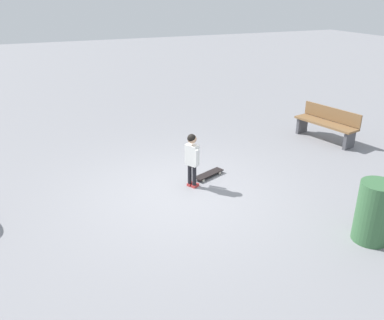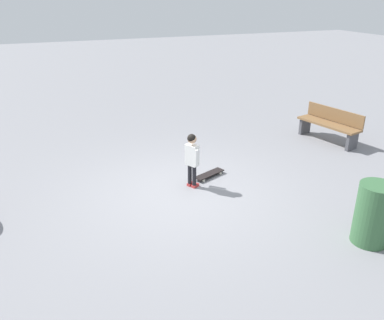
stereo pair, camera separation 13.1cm
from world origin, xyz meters
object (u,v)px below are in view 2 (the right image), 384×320
Objects in this scene: child_person at (192,155)px; street_bench at (330,124)px; trash_bin at (373,214)px; skateboard at (209,174)px.

street_bench is (1.07, -4.06, -0.23)m from child_person.
street_bench is 1.77× the size of trash_bin.
child_person is 1.13× the size of trash_bin.
trash_bin is at bearing 148.32° from street_bench.
child_person is at bearing 119.14° from skateboard.
child_person reaches higher than street_bench.
trash_bin is (-2.90, -1.29, 0.41)m from skateboard.
skateboard is 3.69m from street_bench.
trash_bin reaches higher than street_bench.
trash_bin is (-2.63, -1.77, -0.19)m from child_person.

